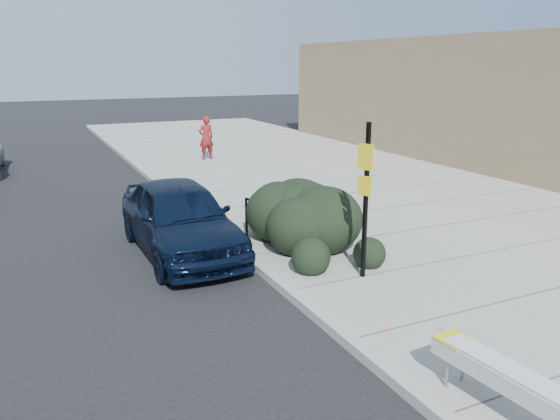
{
  "coord_description": "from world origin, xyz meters",
  "views": [
    {
      "loc": [
        -4.11,
        -8.12,
        4.1
      ],
      "look_at": [
        0.83,
        2.24,
        1.0
      ],
      "focal_mm": 35.0,
      "sensor_mm": 36.0,
      "label": 1
    }
  ],
  "objects_px": {
    "sedan_navy": "(180,217)",
    "pedestrian": "(206,138)",
    "bike_rack": "(255,215)",
    "sign_post": "(366,193)",
    "bench": "(510,379)"
  },
  "relations": [
    {
      "from": "sedan_navy",
      "to": "pedestrian",
      "type": "relative_size",
      "value": 2.63
    },
    {
      "from": "bench",
      "to": "pedestrian",
      "type": "xyz_separation_m",
      "value": [
        2.36,
        18.26,
        0.42
      ]
    },
    {
      "from": "bike_rack",
      "to": "sign_post",
      "type": "distance_m",
      "value": 3.43
    },
    {
      "from": "sign_post",
      "to": "bike_rack",
      "type": "bearing_deg",
      "value": 88.06
    },
    {
      "from": "sedan_navy",
      "to": "pedestrian",
      "type": "distance_m",
      "value": 11.46
    },
    {
      "from": "bike_rack",
      "to": "sedan_navy",
      "type": "bearing_deg",
      "value": 153.38
    },
    {
      "from": "sign_post",
      "to": "pedestrian",
      "type": "bearing_deg",
      "value": 66.01
    },
    {
      "from": "sign_post",
      "to": "sedan_navy",
      "type": "relative_size",
      "value": 0.61
    },
    {
      "from": "sign_post",
      "to": "sedan_navy",
      "type": "height_order",
      "value": "sign_post"
    },
    {
      "from": "sign_post",
      "to": "sedan_navy",
      "type": "bearing_deg",
      "value": 110.94
    },
    {
      "from": "bike_rack",
      "to": "sign_post",
      "type": "relative_size",
      "value": 0.31
    },
    {
      "from": "sign_post",
      "to": "sedan_navy",
      "type": "distance_m",
      "value": 4.3
    },
    {
      "from": "bike_rack",
      "to": "pedestrian",
      "type": "relative_size",
      "value": 0.5
    },
    {
      "from": "sedan_navy",
      "to": "pedestrian",
      "type": "height_order",
      "value": "pedestrian"
    },
    {
      "from": "bike_rack",
      "to": "sedan_navy",
      "type": "relative_size",
      "value": 0.19
    }
  ]
}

